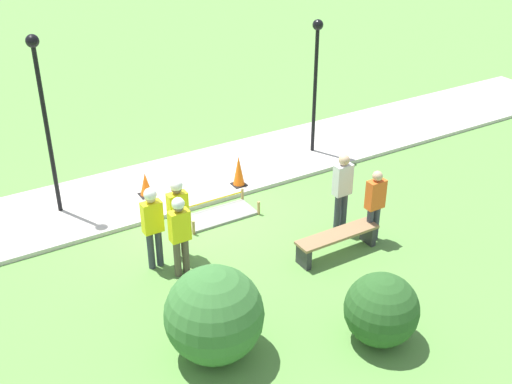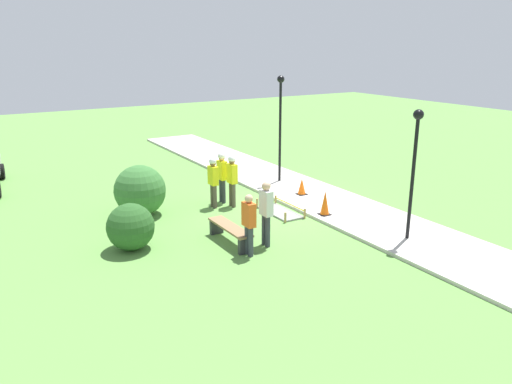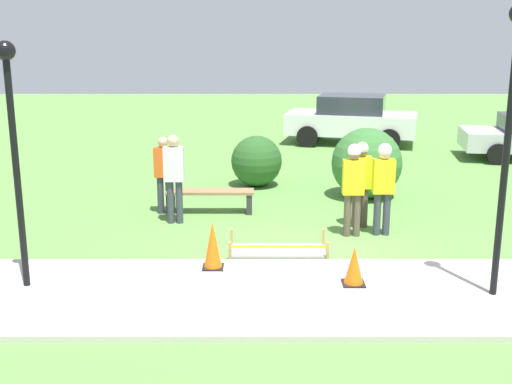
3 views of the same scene
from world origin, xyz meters
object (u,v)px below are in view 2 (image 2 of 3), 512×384
Objects in this scene: park_bench at (230,231)px; worker_assistant at (222,173)px; worker_supervisor at (232,176)px; traffic_cone_far_patch at (302,187)px; worker_trainee at (213,178)px; bystander_in_orange_shirt at (249,221)px; bystander_in_gray_shirt at (266,210)px; traffic_cone_near_patch at (325,203)px; lamppost_far at (415,155)px; lamppost_near at (280,114)px.

worker_assistant is (3.40, -1.54, 0.71)m from park_bench.
worker_assistant is at bearing 7.32° from worker_supervisor.
worker_trainee is at bearing 79.59° from traffic_cone_far_patch.
bystander_in_gray_shirt is (0.31, -0.72, 0.10)m from bystander_in_orange_shirt.
traffic_cone_near_patch is 3.59m from park_bench.
bystander_in_orange_shirt is at bearing 70.68° from lamppost_far.
bystander_in_orange_shirt is 0.41× the size of lamppost_near.
traffic_cone_far_patch is 0.33× the size of bystander_in_gray_shirt.
lamppost_near is (5.11, -3.89, 1.72)m from bystander_in_gray_shirt.
lamppost_near is at bearing -61.70° from worker_supervisor.
lamppost_near is at bearing -40.37° from bystander_in_orange_shirt.
lamppost_near is (1.98, -0.37, 2.37)m from traffic_cone_far_patch.
lamppost_far reaches higher than bystander_in_gray_shirt.
traffic_cone_far_patch is 0.17× the size of lamppost_far.
worker_supervisor is 1.00× the size of worker_assistant.
bystander_in_orange_shirt is at bearing 109.60° from traffic_cone_near_patch.
worker_trainee is at bearing -4.20° from bystander_in_gray_shirt.
lamppost_near reaches higher than bystander_in_gray_shirt.
park_bench is at bearing 1.87° from bystander_in_orange_shirt.
bystander_in_gray_shirt reaches higher than park_bench.
park_bench is 3.33m from worker_supervisor.
worker_trainee is (0.60, 3.25, 0.63)m from traffic_cone_far_patch.
worker_assistant is (0.94, 2.73, 0.68)m from traffic_cone_far_patch.
worker_assistant is 1.08× the size of bystander_in_orange_shirt.
park_bench is 3.29m from worker_trainee.
park_bench is 5.41m from lamppost_far.
worker_assistant is 0.50× the size of lamppost_far.
bystander_in_gray_shirt is at bearing -131.46° from park_bench.
lamppost_far reaches higher than park_bench.
worker_assistant is at bearing -19.03° from bystander_in_orange_shirt.
park_bench is at bearing 150.17° from worker_supervisor.
worker_supervisor is at bearing -172.68° from worker_assistant.
worker_trainee is 0.48× the size of lamppost_far.
traffic_cone_near_patch is at bearing 14.79° from lamppost_far.
park_bench is at bearing 60.14° from lamppost_far.
worker_trainee is (-0.34, 0.51, -0.05)m from worker_assistant.
bystander_in_gray_shirt reaches higher than bystander_in_orange_shirt.
traffic_cone_near_patch is 3.77m from worker_assistant.
traffic_cone_far_patch is 0.32× the size of park_bench.
lamppost_far is (-5.53, -3.28, 1.46)m from worker_trainee.
lamppost_far is at bearing -109.32° from bystander_in_orange_shirt.
bystander_in_gray_shirt is (-3.72, 0.27, 0.02)m from worker_trainee.
worker_assistant is at bearing 33.26° from traffic_cone_near_patch.
bystander_in_gray_shirt is (-0.96, 2.83, 0.55)m from traffic_cone_near_patch.
worker_supervisor is 0.64m from worker_trainee.
worker_supervisor is at bearing -29.83° from park_bench.
worker_assistant is at bearing -10.96° from bystander_in_gray_shirt.
traffic_cone_near_patch is 0.44× the size of worker_assistant.
traffic_cone_far_patch is at bearing 169.52° from lamppost_near.
traffic_cone_far_patch is 0.35× the size of worker_trainee.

